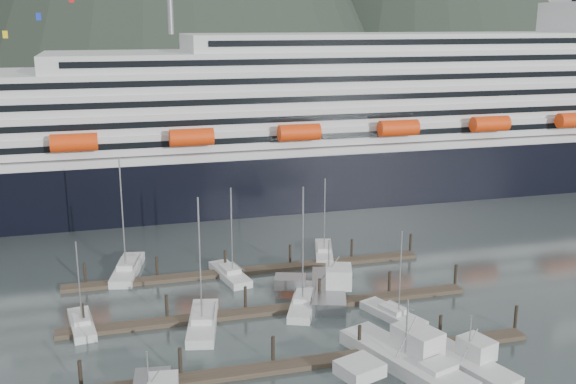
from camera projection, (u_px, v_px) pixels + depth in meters
name	position (u px, v px, depth m)	size (l,w,h in m)	color
ground	(322.00, 318.00, 76.30)	(1600.00, 1600.00, 0.00)	#4A5756
cruise_ship	(380.00, 128.00, 132.37)	(210.00, 30.40, 50.30)	black
dock_near	(306.00, 362.00, 65.67)	(48.18, 2.28, 3.20)	#43362B
dock_mid	(273.00, 309.00, 77.80)	(48.18, 2.28, 3.20)	#43362B
dock_far	(250.00, 270.00, 89.94)	(48.18, 2.28, 3.20)	#43362B
sailboat_a	(82.00, 325.00, 73.56)	(3.30, 8.21, 10.59)	silver
sailboat_c	(203.00, 323.00, 73.82)	(5.10, 11.03, 15.56)	silver
sailboat_d	(304.00, 302.00, 79.49)	(6.66, 11.13, 15.16)	silver
sailboat_e	(128.00, 270.00, 89.52)	(5.21, 11.50, 16.55)	silver
sailboat_f	(230.00, 275.00, 87.99)	(4.32, 9.37, 12.79)	silver
sailboat_g	(324.00, 252.00, 96.64)	(4.95, 9.71, 11.85)	silver
sailboat_h	(393.00, 315.00, 75.96)	(5.30, 8.85, 10.95)	silver
trawler_c	(404.00, 359.00, 64.92)	(12.18, 15.74, 7.84)	silver
trawler_d	(467.00, 363.00, 64.55)	(8.73, 11.06, 6.27)	silver
trawler_e	(327.00, 288.00, 82.05)	(10.41, 12.84, 7.97)	gray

